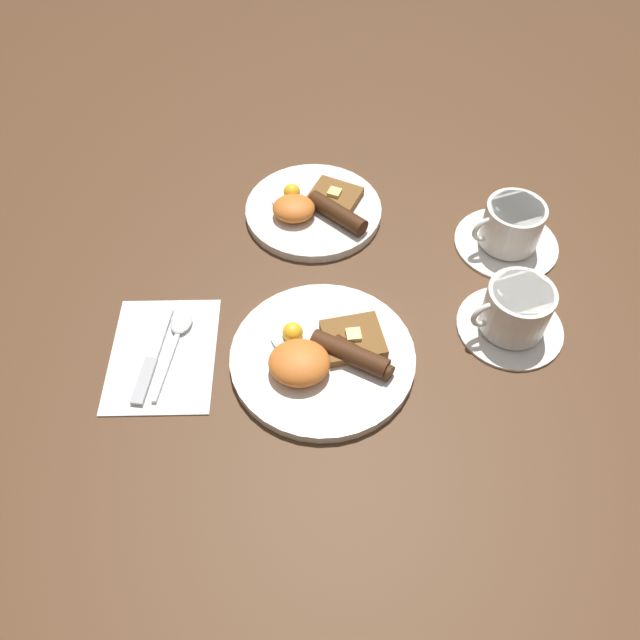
% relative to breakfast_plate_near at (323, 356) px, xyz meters
% --- Properties ---
extents(ground_plane, '(3.00, 3.00, 0.00)m').
position_rel_breakfast_plate_near_xyz_m(ground_plane, '(-0.00, 0.00, -0.01)').
color(ground_plane, '#4C301C').
extents(breakfast_plate_near, '(0.26, 0.26, 0.05)m').
position_rel_breakfast_plate_near_xyz_m(breakfast_plate_near, '(0.00, 0.00, 0.00)').
color(breakfast_plate_near, silver).
rests_on(breakfast_plate_near, ground_plane).
extents(breakfast_plate_far, '(0.23, 0.23, 0.05)m').
position_rel_breakfast_plate_near_xyz_m(breakfast_plate_far, '(-0.03, 0.30, -0.00)').
color(breakfast_plate_far, silver).
rests_on(breakfast_plate_far, ground_plane).
extents(teacup_near, '(0.15, 0.15, 0.08)m').
position_rel_breakfast_plate_near_xyz_m(teacup_near, '(0.27, 0.07, 0.02)').
color(teacup_near, silver).
rests_on(teacup_near, ground_plane).
extents(teacup_far, '(0.16, 0.16, 0.08)m').
position_rel_breakfast_plate_near_xyz_m(teacup_far, '(0.28, 0.24, 0.02)').
color(teacup_far, silver).
rests_on(teacup_far, ground_plane).
extents(napkin, '(0.16, 0.20, 0.01)m').
position_rel_breakfast_plate_near_xyz_m(napkin, '(-0.22, -0.00, -0.01)').
color(napkin, white).
rests_on(napkin, ground_plane).
extents(knife, '(0.03, 0.16, 0.01)m').
position_rel_breakfast_plate_near_xyz_m(knife, '(-0.24, -0.01, -0.01)').
color(knife, silver).
rests_on(knife, napkin).
extents(spoon, '(0.03, 0.16, 0.01)m').
position_rel_breakfast_plate_near_xyz_m(spoon, '(-0.21, 0.04, -0.01)').
color(spoon, silver).
rests_on(spoon, napkin).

